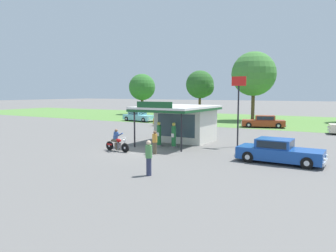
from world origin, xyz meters
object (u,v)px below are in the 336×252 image
gas_pump_nearside (159,135)px  featured_classic_sedan (279,152)px  roadside_pole_sign (238,100)px  parked_car_back_row_far_left (139,116)px  gas_pump_offside (174,136)px  bystander_admiring_sedan (149,157)px  motorcycle_with_rider (117,142)px  parked_car_back_row_right (264,122)px  bystander_chatting_near_pumps (155,142)px  parked_car_back_row_centre_left (174,121)px

gas_pump_nearside → featured_classic_sedan: (9.28, -1.62, -0.21)m
featured_classic_sedan → roadside_pole_sign: roadside_pole_sign is taller
parked_car_back_row_far_left → gas_pump_offside: bearing=-48.4°
gas_pump_nearside → bystander_admiring_sedan: (4.29, -7.94, 0.09)m
featured_classic_sedan → roadside_pole_sign: (-3.90, 4.34, 2.95)m
motorcycle_with_rider → parked_car_back_row_far_left: (-12.63, 20.69, 0.03)m
parked_car_back_row_far_left → parked_car_back_row_right: size_ratio=1.04×
parked_car_back_row_right → bystander_chatting_near_pumps: (-2.22, -20.60, 0.17)m
gas_pump_offside → featured_classic_sedan: (7.97, -1.62, -0.21)m
gas_pump_offside → parked_car_back_row_centre_left: size_ratio=0.34×
gas_pump_offside → roadside_pole_sign: size_ratio=0.35×
parked_car_back_row_far_left → parked_car_back_row_centre_left: size_ratio=1.02×
featured_classic_sedan → bystander_chatting_near_pumps: (-7.77, -1.37, 0.18)m
motorcycle_with_rider → gas_pump_nearside: bearing=67.7°
parked_car_back_row_far_left → roadside_pole_sign: bearing=-36.9°
bystander_chatting_near_pumps → roadside_pole_sign: bearing=55.9°
featured_classic_sedan → parked_car_back_row_far_left: 30.01m
bystander_chatting_near_pumps → roadside_pole_sign: (3.87, 5.71, 2.77)m
bystander_chatting_near_pumps → parked_car_back_row_centre_left: bearing=114.8°
gas_pump_offside → featured_classic_sedan: gas_pump_offside is taller
gas_pump_offside → parked_car_back_row_right: gas_pump_offside is taller
gas_pump_nearside → bystander_chatting_near_pumps: (1.51, -2.99, -0.03)m
motorcycle_with_rider → roadside_pole_sign: bearing=42.1°
gas_pump_nearside → motorcycle_with_rider: bearing=-112.3°
gas_pump_offside → parked_car_back_row_far_left: gas_pump_offside is taller
motorcycle_with_rider → parked_car_back_row_centre_left: motorcycle_with_rider is taller
gas_pump_offside → featured_classic_sedan: 8.14m
parked_car_back_row_right → bystander_admiring_sedan: 25.56m
gas_pump_offside → bystander_admiring_sedan: bearing=-69.4°
parked_car_back_row_centre_left → bystander_admiring_sedan: (10.53, -21.75, 0.28)m
roadside_pole_sign → parked_car_back_row_right: bearing=96.4°
featured_classic_sedan → bystander_chatting_near_pumps: 7.89m
motorcycle_with_rider → featured_classic_sedan: 10.82m
featured_classic_sedan → parked_car_back_row_centre_left: size_ratio=0.92×
gas_pump_nearside → bystander_chatting_near_pumps: bearing=-63.2°
gas_pump_offside → motorcycle_with_rider: 4.35m
parked_car_back_row_right → bystander_chatting_near_pumps: bystander_chatting_near_pumps is taller
gas_pump_offside → featured_classic_sedan: bearing=-11.5°
parked_car_back_row_centre_left → bystander_admiring_sedan: bearing=-64.2°
gas_pump_offside → bystander_admiring_sedan: size_ratio=1.06×
gas_pump_nearside → featured_classic_sedan: gas_pump_nearside is taller
parked_car_back_row_far_left → bystander_chatting_near_pumps: bystander_chatting_near_pumps is taller
parked_car_back_row_far_left → bystander_admiring_sedan: bearing=-54.0°
bystander_chatting_near_pumps → bystander_admiring_sedan: size_ratio=0.89×
gas_pump_nearside → roadside_pole_sign: roadside_pole_sign is taller
parked_car_back_row_centre_left → parked_car_back_row_right: (9.97, 3.80, 0.00)m
featured_classic_sedan → roadside_pole_sign: size_ratio=0.95×
parked_car_back_row_centre_left → roadside_pole_sign: bearing=-43.7°
motorcycle_with_rider → parked_car_back_row_right: (5.12, 21.02, 0.01)m
parked_car_back_row_far_left → parked_car_back_row_right: (17.75, 0.32, -0.02)m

